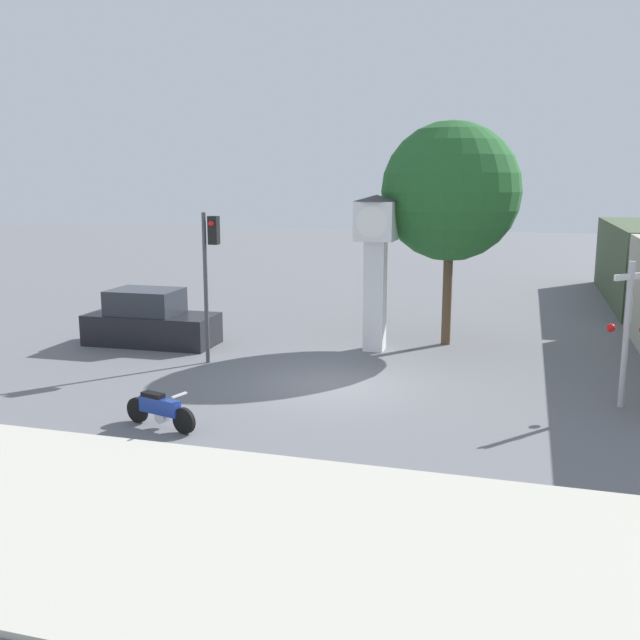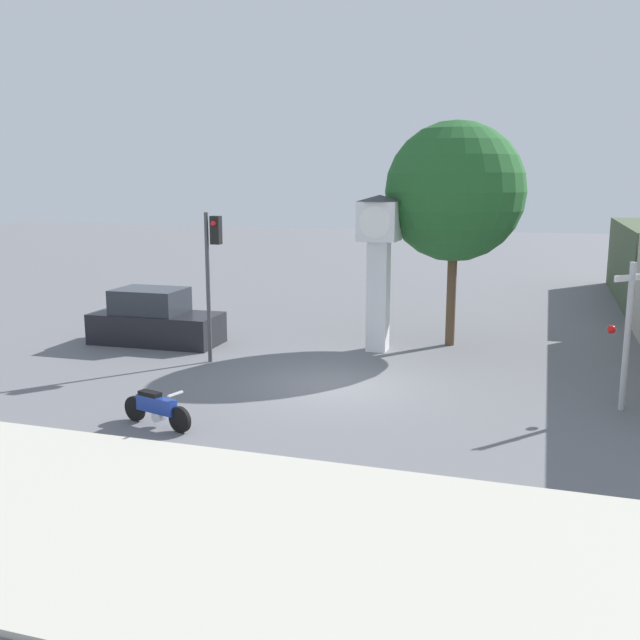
% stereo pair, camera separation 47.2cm
% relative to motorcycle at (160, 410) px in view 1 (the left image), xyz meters
% --- Properties ---
extents(ground_plane, '(120.00, 120.00, 0.00)m').
position_rel_motorcycle_xyz_m(ground_plane, '(2.78, 4.22, -0.41)').
color(ground_plane, slate).
extents(sidewalk_strip, '(36.00, 6.00, 0.10)m').
position_rel_motorcycle_xyz_m(sidewalk_strip, '(2.78, -4.00, -0.36)').
color(sidewalk_strip, '#BCB7A8').
rests_on(sidewalk_strip, ground_plane).
extents(motorcycle, '(1.89, 0.67, 0.85)m').
position_rel_motorcycle_xyz_m(motorcycle, '(0.00, 0.00, 0.00)').
color(motorcycle, black).
rests_on(motorcycle, ground_plane).
extents(clock_tower, '(1.42, 1.42, 4.83)m').
position_rel_motorcycle_xyz_m(clock_tower, '(2.96, 8.37, 2.81)').
color(clock_tower, white).
rests_on(clock_tower, ground_plane).
extents(traffic_light, '(0.50, 0.35, 4.37)m').
position_rel_motorcycle_xyz_m(traffic_light, '(-1.27, 5.45, 2.59)').
color(traffic_light, '#47474C').
rests_on(traffic_light, ground_plane).
extents(railroad_crossing_signal, '(0.90, 0.82, 3.46)m').
position_rel_motorcycle_xyz_m(railroad_crossing_signal, '(9.73, 4.31, 1.48)').
color(railroad_crossing_signal, '#B7B7BC').
rests_on(railroad_crossing_signal, ground_plane).
extents(street_tree, '(4.37, 4.37, 7.10)m').
position_rel_motorcycle_xyz_m(street_tree, '(5.03, 9.83, 4.49)').
color(street_tree, brown).
rests_on(street_tree, ground_plane).
extents(parked_car, '(4.24, 1.91, 1.80)m').
position_rel_motorcycle_xyz_m(parked_car, '(-4.24, 7.18, 0.34)').
color(parked_car, black).
rests_on(parked_car, ground_plane).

